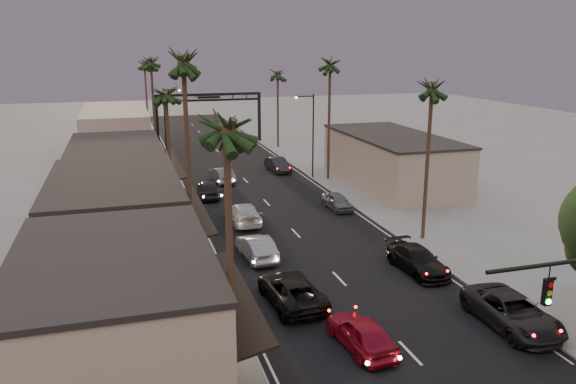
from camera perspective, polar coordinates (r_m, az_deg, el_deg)
ground at (r=54.18m, az=-2.98°, el=-0.25°), size 200.00×200.00×0.00m
road at (r=58.90m, az=-4.13°, el=0.96°), size 14.00×120.00×0.02m
sidewalk_left at (r=64.48m, az=-13.77°, el=1.83°), size 5.00×92.00×0.12m
sidewalk_right at (r=67.98m, az=2.43°, el=2.90°), size 5.00×92.00×0.12m
storefront_near at (r=25.53m, az=-17.00°, el=-12.13°), size 8.00×12.00×5.50m
storefront_mid at (r=38.58m, az=-17.03°, el=-2.89°), size 8.00×14.00×5.50m
storefront_far at (r=54.14m, az=-17.02°, el=1.82°), size 8.00×16.00×5.00m
storefront_dist at (r=76.69m, az=-17.07°, el=5.86°), size 8.00×20.00×6.00m
building_right at (r=58.39m, az=10.48°, el=3.14°), size 8.00×18.00×5.00m
arch at (r=82.24m, az=-8.03°, el=8.70°), size 15.20×0.40×7.27m
streetlight_right at (r=59.71m, az=2.32°, el=6.38°), size 2.13×0.30×9.00m
streetlight_left at (r=69.64m, az=-12.18°, el=7.27°), size 2.13×0.30×9.00m
palm_la at (r=20.38m, az=-6.32°, el=7.41°), size 3.20×3.20×13.20m
palm_lb at (r=33.10m, az=-10.61°, el=13.42°), size 3.20×3.20×15.20m
palm_lc at (r=47.16m, az=-12.33°, el=10.11°), size 3.20×3.20×12.20m
palm_ld at (r=66.01m, az=-13.79°, el=12.96°), size 3.20×3.20×14.20m
palm_ra at (r=40.70m, az=14.46°, el=10.68°), size 3.20×3.20×13.20m
palm_rb at (r=58.72m, az=4.30°, el=13.16°), size 3.20×3.20×14.20m
palm_rc at (r=77.81m, az=-1.06°, el=12.15°), size 3.20×3.20×12.20m
palm_far at (r=89.02m, az=-14.40°, el=12.66°), size 3.20×3.20×13.20m
oncoming_red at (r=27.59m, az=7.47°, el=-14.00°), size 2.32×4.84×1.60m
oncoming_pickup at (r=31.62m, az=0.34°, el=-9.95°), size 2.96×5.89×1.60m
oncoming_silver at (r=38.01m, az=-3.20°, el=-5.63°), size 2.02×4.92×1.58m
oncoming_white at (r=45.50m, az=-4.50°, el=-2.17°), size 2.34×5.54×1.60m
oncoming_dgrey at (r=53.42m, az=-8.10°, el=0.34°), size 2.47×5.16×1.70m
oncoming_grey_far at (r=59.10m, az=-6.72°, el=1.74°), size 2.22×5.01×1.60m
curbside_near at (r=31.37m, az=21.82°, el=-11.22°), size 2.87×6.05×1.67m
curbside_black at (r=36.77m, az=13.03°, el=-6.75°), size 2.48×5.45×1.55m
curbside_grey at (r=49.34m, az=5.06°, el=-0.95°), size 1.80×4.19×1.41m
curbside_far at (r=63.79m, az=-1.04°, el=2.79°), size 2.15×4.91×1.57m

